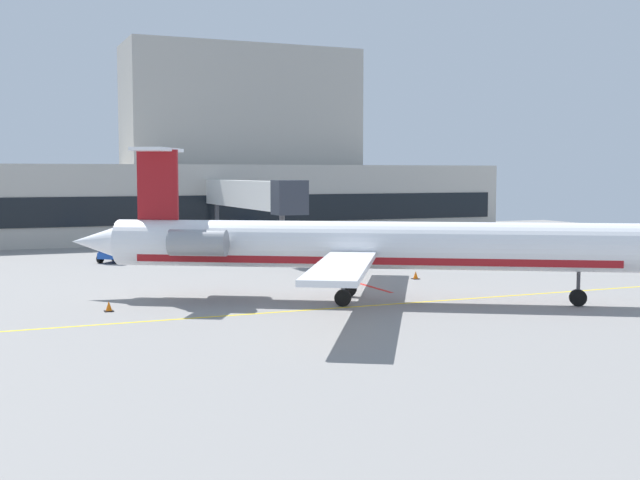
# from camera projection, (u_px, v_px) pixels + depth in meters

# --- Properties ---
(ground) EXTENTS (120.00, 120.00, 0.11)m
(ground) POSITION_uv_depth(u_px,v_px,m) (355.00, 303.00, 45.01)
(ground) COLOR gray
(terminal_building) EXTENTS (60.97, 15.30, 21.41)m
(terminal_building) POSITION_uv_depth(u_px,v_px,m) (234.00, 169.00, 91.47)
(terminal_building) COLOR #B7B2A8
(terminal_building) RESTS_ON ground
(jet_bridge_east) EXTENTS (2.40, 23.08, 6.57)m
(jet_bridge_east) POSITION_uv_depth(u_px,v_px,m) (250.00, 195.00, 71.14)
(jet_bridge_east) COLOR silver
(jet_bridge_east) RESTS_ON ground
(regional_jet) EXTENTS (30.83, 24.03, 8.54)m
(regional_jet) POSITION_uv_depth(u_px,v_px,m) (363.00, 246.00, 44.83)
(regional_jet) COLOR white
(regional_jet) RESTS_ON ground
(baggage_tug) EXTENTS (3.18, 4.34, 2.12)m
(baggage_tug) POSITION_uv_depth(u_px,v_px,m) (317.00, 240.00, 74.94)
(baggage_tug) COLOR #1E4CB2
(baggage_tug) RESTS_ON ground
(pushback_tractor) EXTENTS (3.22, 3.33, 2.08)m
(pushback_tractor) POSITION_uv_depth(u_px,v_px,m) (114.00, 251.00, 64.69)
(pushback_tractor) COLOR #1E4CB2
(pushback_tractor) RESTS_ON ground
(safety_cone_alpha) EXTENTS (0.47, 0.47, 0.55)m
(safety_cone_alpha) POSITION_uv_depth(u_px,v_px,m) (109.00, 307.00, 41.84)
(safety_cone_alpha) COLOR orange
(safety_cone_alpha) RESTS_ON ground
(safety_cone_bravo) EXTENTS (0.47, 0.47, 0.55)m
(safety_cone_bravo) POSITION_uv_depth(u_px,v_px,m) (416.00, 275.00, 54.61)
(safety_cone_bravo) COLOR orange
(safety_cone_bravo) RESTS_ON ground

